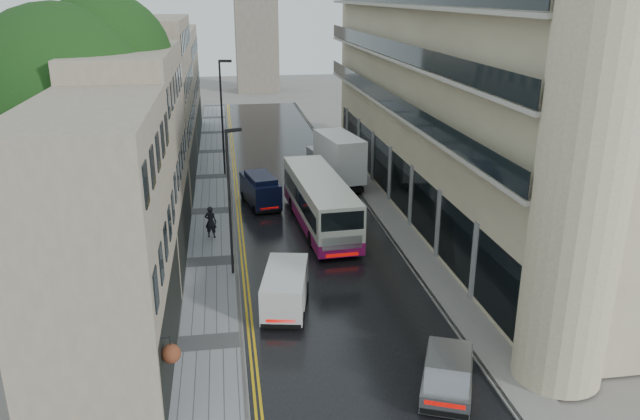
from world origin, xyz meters
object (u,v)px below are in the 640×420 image
object	(u,v)px
lamp_post_far	(222,119)
lamp_post_near	(230,204)
cream_bus	(311,221)
tree_far	(116,107)
silver_hatchback	(423,390)
white_van	(263,305)
navy_van	(254,197)
tree_near	(69,137)
white_lorry	(330,166)
pedestrian	(211,222)

from	to	relation	value
lamp_post_far	lamp_post_near	bearing A→B (deg)	-80.14
cream_bus	lamp_post_far	size ratio (longest dim) A/B	1.29
tree_far	silver_hatchback	distance (m)	31.21
white_van	lamp_post_near	world-z (taller)	lamp_post_near
tree_far	silver_hatchback	bearing A→B (deg)	-63.55
navy_van	lamp_post_near	bearing A→B (deg)	-111.33
lamp_post_near	lamp_post_far	size ratio (longest dim) A/B	0.84
tree_near	tree_far	size ratio (longest dim) A/B	1.11
white_van	lamp_post_far	world-z (taller)	lamp_post_far
white_van	tree_near	bearing A→B (deg)	149.98
lamp_post_near	tree_far	bearing A→B (deg)	95.19
tree_far	navy_van	bearing A→B (deg)	-34.26
cream_bus	white_van	size ratio (longest dim) A/B	2.66
silver_hatchback	lamp_post_far	distance (m)	31.82
navy_van	cream_bus	bearing A→B (deg)	-76.70
white_lorry	lamp_post_near	size ratio (longest dim) A/B	1.01
white_lorry	navy_van	world-z (taller)	white_lorry
lamp_post_far	tree_far	bearing A→B (deg)	-145.43
tree_far	lamp_post_far	xyz separation A→B (m)	(7.27, 3.43, -1.69)
white_van	lamp_post_near	bearing A→B (deg)	113.71
white_lorry	lamp_post_near	distance (m)	15.13
white_lorry	silver_hatchback	size ratio (longest dim) A/B	1.93
cream_bus	white_lorry	distance (m)	10.45
pedestrian	lamp_post_near	distance (m)	5.99
tree_far	cream_bus	world-z (taller)	tree_far
tree_near	lamp_post_near	xyz separation A→B (m)	(7.75, -2.48, -3.10)
lamp_post_near	navy_van	bearing A→B (deg)	59.49
tree_far	pedestrian	xyz separation A→B (m)	(6.32, -10.29, -5.15)
white_van	navy_van	size ratio (longest dim) A/B	0.95
navy_van	lamp_post_far	world-z (taller)	lamp_post_far
tree_near	silver_hatchback	distance (m)	21.08
navy_van	lamp_post_far	distance (m)	10.36
navy_van	pedestrian	size ratio (longest dim) A/B	2.34
navy_van	silver_hatchback	bearing A→B (deg)	-89.15
tree_far	lamp_post_near	size ratio (longest dim) A/B	1.67
navy_van	lamp_post_near	world-z (taller)	lamp_post_near
cream_bus	navy_van	bearing A→B (deg)	111.20
silver_hatchback	navy_van	bearing A→B (deg)	124.99
tree_near	lamp_post_near	size ratio (longest dim) A/B	1.87
tree_near	tree_far	world-z (taller)	tree_near
silver_hatchback	lamp_post_near	xyz separation A→B (m)	(-6.24, 12.03, 3.09)
silver_hatchback	white_van	distance (m)	8.37
white_lorry	lamp_post_far	distance (m)	9.83
white_lorry	tree_near	bearing A→B (deg)	-154.36
white_lorry	pedestrian	bearing A→B (deg)	-146.44
tree_near	white_van	size ratio (longest dim) A/B	3.25
tree_far	lamp_post_far	bearing A→B (deg)	25.25
pedestrian	tree_far	bearing A→B (deg)	-40.09
tree_far	lamp_post_near	distance (m)	17.35
white_van	white_lorry	bearing A→B (deg)	82.86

